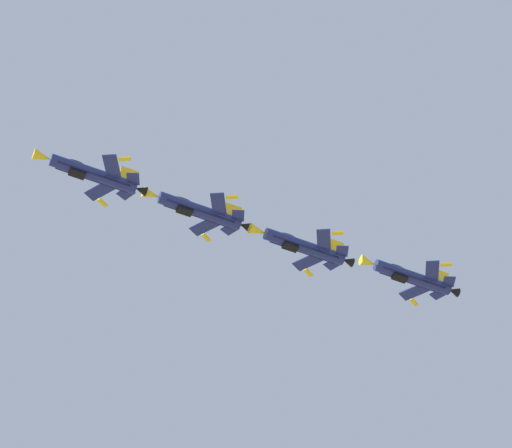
% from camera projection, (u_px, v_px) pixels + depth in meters
% --- Properties ---
extents(fighter_jet_lead, '(14.79, 10.82, 4.39)m').
position_uv_depth(fighter_jet_lead, '(92.00, 173.00, 159.93)').
color(fighter_jet_lead, navy).
extents(fighter_jet_left_wing, '(14.79, 10.81, 4.39)m').
position_uv_depth(fighter_jet_left_wing, '(198.00, 210.00, 164.64)').
color(fighter_jet_left_wing, navy).
extents(fighter_jet_right_wing, '(14.79, 10.82, 4.39)m').
position_uv_depth(fighter_jet_right_wing, '(303.00, 246.00, 166.97)').
color(fighter_jet_right_wing, navy).
extents(fighter_jet_left_outer, '(14.79, 10.82, 4.39)m').
position_uv_depth(fighter_jet_left_outer, '(411.00, 277.00, 171.87)').
color(fighter_jet_left_outer, navy).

